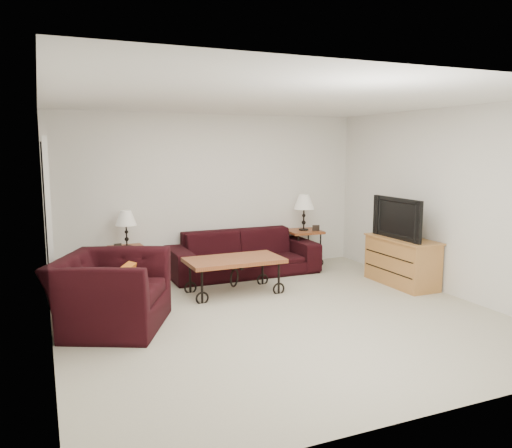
{
  "coord_description": "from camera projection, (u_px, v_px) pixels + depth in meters",
  "views": [
    {
      "loc": [
        -2.52,
        -5.23,
        1.96
      ],
      "look_at": [
        0.0,
        0.7,
        1.0
      ],
      "focal_mm": 35.67,
      "sensor_mm": 36.0,
      "label": 1
    }
  ],
  "objects": [
    {
      "name": "wall_back",
      "position": [
        212.0,
        193.0,
        8.12
      ],
      "size": [
        5.0,
        0.02,
        2.5
      ],
      "primitive_type": "cube",
      "color": "white",
      "rests_on": "ground"
    },
    {
      "name": "doorway",
      "position": [
        47.0,
        224.0,
        6.42
      ],
      "size": [
        0.08,
        0.94,
        2.04
      ],
      "primitive_type": "cube",
      "color": "black",
      "rests_on": "ground"
    },
    {
      "name": "tv_stand",
      "position": [
        402.0,
        261.0,
        7.35
      ],
      "size": [
        0.47,
        1.14,
        0.68
      ],
      "primitive_type": "cube",
      "color": "#BC8046",
      "rests_on": "ground"
    },
    {
      "name": "ground",
      "position": [
        279.0,
        315.0,
        6.03
      ],
      "size": [
        5.0,
        5.0,
        0.0
      ],
      "primitive_type": "plane",
      "color": "#BAB59F",
      "rests_on": "ground"
    },
    {
      "name": "coffee_table",
      "position": [
        234.0,
        276.0,
        6.92
      ],
      "size": [
        1.3,
        0.71,
        0.49
      ],
      "primitive_type": "cube",
      "rotation": [
        0.0,
        0.0,
        0.01
      ],
      "color": "#994D26",
      "rests_on": "ground"
    },
    {
      "name": "photo_frame_left",
      "position": [
        118.0,
        247.0,
        7.2
      ],
      "size": [
        0.11,
        0.04,
        0.09
      ],
      "primitive_type": "cube",
      "rotation": [
        0.0,
        0.0,
        0.22
      ],
      "color": "black",
      "rests_on": "side_table_left"
    },
    {
      "name": "ceiling",
      "position": [
        281.0,
        100.0,
        5.66
      ],
      "size": [
        5.0,
        5.0,
        0.0
      ],
      "primitive_type": "plane",
      "color": "white",
      "rests_on": "wall_back"
    },
    {
      "name": "photo_frame_right",
      "position": [
        316.0,
        228.0,
        8.44
      ],
      "size": [
        0.12,
        0.05,
        0.1
      ],
      "primitive_type": "cube",
      "rotation": [
        0.0,
        0.0,
        -0.28
      ],
      "color": "black",
      "rests_on": "side_table_right"
    },
    {
      "name": "television",
      "position": [
        402.0,
        218.0,
        7.24
      ],
      "size": [
        0.13,
        1.02,
        0.59
      ],
      "primitive_type": "imported",
      "rotation": [
        0.0,
        0.0,
        -1.57
      ],
      "color": "black",
      "rests_on": "tv_stand"
    },
    {
      "name": "backpack",
      "position": [
        312.0,
        256.0,
        8.26
      ],
      "size": [
        0.39,
        0.33,
        0.44
      ],
      "primitive_type": "ellipsoid",
      "rotation": [
        0.0,
        0.0,
        -0.22
      ],
      "color": "black",
      "rests_on": "ground"
    },
    {
      "name": "wall_right",
      "position": [
        448.0,
        202.0,
        6.81
      ],
      "size": [
        0.02,
        5.0,
        2.5
      ],
      "primitive_type": "cube",
      "color": "white",
      "rests_on": "ground"
    },
    {
      "name": "throw_pillow",
      "position": [
        125.0,
        281.0,
        5.56
      ],
      "size": [
        0.24,
        0.37,
        0.36
      ],
      "primitive_type": "cube",
      "rotation": [
        0.0,
        0.0,
        1.13
      ],
      "color": "orange",
      "rests_on": "armchair"
    },
    {
      "name": "lamp_left",
      "position": [
        126.0,
        229.0,
        7.37
      ],
      "size": [
        0.32,
        0.32,
        0.54
      ],
      "primitive_type": null,
      "rotation": [
        0.0,
        0.0,
        0.04
      ],
      "color": "black",
      "rests_on": "side_table_left"
    },
    {
      "name": "wall_front",
      "position": [
        434.0,
        251.0,
        3.57
      ],
      "size": [
        5.0,
        0.02,
        2.5
      ],
      "primitive_type": "cube",
      "color": "white",
      "rests_on": "ground"
    },
    {
      "name": "side_table_left",
      "position": [
        128.0,
        265.0,
        7.44
      ],
      "size": [
        0.51,
        0.51,
        0.54
      ],
      "primitive_type": "cube",
      "rotation": [
        0.0,
        0.0,
        0.04
      ],
      "color": "#994D26",
      "rests_on": "ground"
    },
    {
      "name": "side_table_right",
      "position": [
        303.0,
        248.0,
        8.57
      ],
      "size": [
        0.59,
        0.59,
        0.6
      ],
      "primitive_type": "cube",
      "rotation": [
        0.0,
        0.0,
        -0.07
      ],
      "color": "#994D26",
      "rests_on": "ground"
    },
    {
      "name": "wall_left",
      "position": [
        45.0,
        223.0,
        4.87
      ],
      "size": [
        0.02,
        5.0,
        2.5
      ],
      "primitive_type": "cube",
      "color": "white",
      "rests_on": "ground"
    },
    {
      "name": "armchair",
      "position": [
        111.0,
        292.0,
        5.57
      ],
      "size": [
        1.51,
        1.58,
        0.8
      ],
      "primitive_type": "imported",
      "rotation": [
        0.0,
        0.0,
        1.13
      ],
      "color": "black",
      "rests_on": "ground"
    },
    {
      "name": "lamp_right",
      "position": [
        304.0,
        212.0,
        8.48
      ],
      "size": [
        0.36,
        0.36,
        0.6
      ],
      "primitive_type": null,
      "rotation": [
        0.0,
        0.0,
        -0.07
      ],
      "color": "black",
      "rests_on": "side_table_right"
    },
    {
      "name": "sofa",
      "position": [
        243.0,
        253.0,
        7.95
      ],
      "size": [
        2.32,
        0.91,
        0.68
      ],
      "primitive_type": "imported",
      "color": "black",
      "rests_on": "ground"
    }
  ]
}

